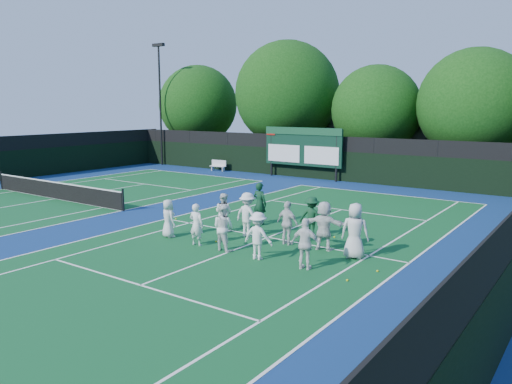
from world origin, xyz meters
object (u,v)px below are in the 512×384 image
Objects in this scene: coach_left at (260,203)px; tennis_net at (55,190)px; bench at (218,165)px; scoreboard at (303,147)px.

tennis_net is at bearing 9.41° from coach_left.
bench is at bearing 91.67° from tennis_net.
scoreboard reaches higher than tennis_net.
scoreboard reaches higher than coach_left.
coach_left reaches higher than bench.
coach_left is (12.86, -12.71, 0.44)m from bench.
tennis_net is (-6.99, -14.59, -1.70)m from scoreboard.
scoreboard is 14.09m from coach_left.
scoreboard is 3.33× the size of coach_left.
coach_left is (5.45, -12.93, -1.29)m from scoreboard.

